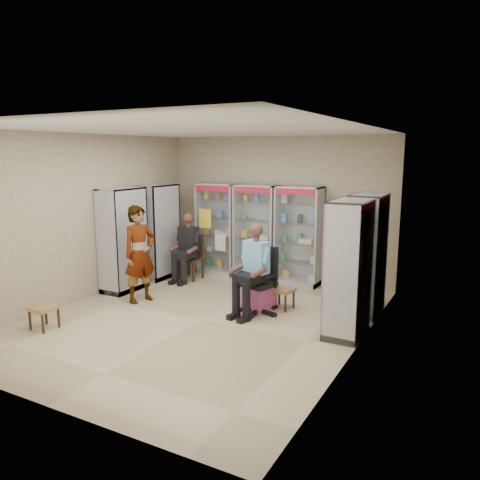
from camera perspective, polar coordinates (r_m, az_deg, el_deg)
The scene contains 18 objects.
floor at distance 7.69m, azimuth -4.75°, elevation -9.63°, with size 6.00×6.00×0.00m, color #C8B38B.
room_shell at distance 7.26m, azimuth -4.99°, elevation 5.13°, with size 5.02×6.02×3.01m.
cabinet_back_left at distance 10.36m, azimuth -2.67°, elevation 1.37°, with size 0.90×0.50×2.00m, color #A5A7AD.
cabinet_back_mid at distance 9.91m, azimuth 2.05°, elevation 0.95°, with size 0.90×0.50×2.00m, color #ACAEB3.
cabinet_back_right at distance 9.54m, azimuth 7.18°, elevation 0.50°, with size 0.90×0.50×2.00m, color #A3A6AA.
cabinet_right_far at distance 8.01m, azimuth 15.16°, elevation -1.71°, with size 0.50×0.90×2.00m, color #B3B5BA.
cabinet_right_near at distance 6.96m, azimuth 13.07°, elevation -3.43°, with size 0.50×0.90×2.00m, color #A6A8AE.
cabinet_left_far at distance 10.12m, azimuth -9.91°, elevation 1.01°, with size 0.50×0.90×2.00m, color silver.
cabinet_left_near at distance 9.30m, azimuth -14.08°, elevation 0.01°, with size 0.50×0.90×2.00m, color #A8A9AF.
wooden_chair at distance 9.99m, azimuth -6.03°, elevation -2.12°, with size 0.42×0.42×0.94m, color black.
seated_customer at distance 9.91m, azimuth -6.21°, elevation -1.05°, with size 0.44×0.60×1.34m, color black, non-canonical shape.
office_chair at distance 7.83m, azimuth 2.24°, elevation -4.92°, with size 0.61×0.61×1.13m, color black.
seated_shopkeeper at distance 7.74m, azimuth 2.09°, elevation -3.91°, with size 0.47×0.66×1.43m, color #6092BF, non-canonical shape.
pink_trunk at distance 8.12m, azimuth 2.15°, elevation -6.72°, with size 0.50×0.48×0.48m, color #BA4A8A.
tea_glass at distance 8.10m, azimuth 2.15°, elevation -4.65°, with size 0.07×0.07×0.10m, color #551C07.
woven_stool_a at distance 8.16m, azimuth 5.18°, elevation -7.11°, with size 0.36×0.36×0.36m, color olive.
woven_stool_b at distance 7.82m, azimuth -22.76°, elevation -8.70°, with size 0.36×0.36×0.36m, color tan.
standing_man at distance 8.54m, azimuth -12.13°, elevation -1.69°, with size 0.64×0.42×1.75m, color gray.
Camera 1 is at (3.96, -6.04, 2.64)m, focal length 35.00 mm.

